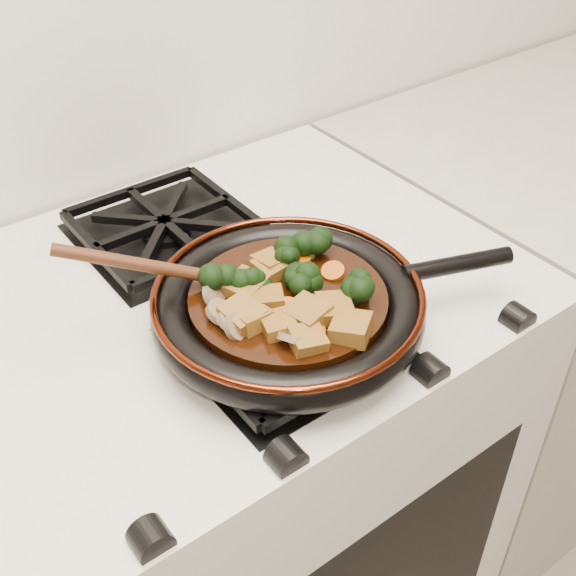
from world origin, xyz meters
TOP-DOWN VIEW (x-y plane):
  - stove at (0.00, 1.69)m, footprint 0.76×0.60m
  - burner_grate_front at (0.00, 1.55)m, footprint 0.23×0.23m
  - burner_grate_back at (0.00, 1.83)m, footprint 0.23×0.23m
  - skillet at (0.02, 1.56)m, footprint 0.43×0.32m
  - braising_sauce at (0.01, 1.56)m, footprint 0.23×0.23m
  - tofu_cube_0 at (-0.01, 1.56)m, footprint 0.05×0.05m
  - tofu_cube_1 at (-0.05, 1.55)m, footprint 0.04×0.04m
  - tofu_cube_2 at (0.02, 1.51)m, footprint 0.05×0.05m
  - tofu_cube_3 at (0.00, 1.51)m, footprint 0.05×0.05m
  - tofu_cube_4 at (-0.05, 1.55)m, footprint 0.04×0.05m
  - tofu_cube_5 at (0.03, 1.47)m, footprint 0.06×0.06m
  - tofu_cube_6 at (0.03, 1.50)m, footprint 0.05×0.05m
  - tofu_cube_7 at (-0.03, 1.52)m, footprint 0.04×0.04m
  - tofu_cube_8 at (-0.02, 1.48)m, footprint 0.04×0.05m
  - tofu_cube_9 at (0.02, 1.61)m, footprint 0.04×0.04m
  - tofu_cube_10 at (0.03, 1.61)m, footprint 0.04×0.04m
  - tofu_cube_11 at (-0.02, 1.59)m, footprint 0.06×0.05m
  - broccoli_floret_0 at (0.03, 1.56)m, footprint 0.07×0.07m
  - broccoli_floret_1 at (-0.01, 1.59)m, footprint 0.08×0.09m
  - broccoli_floret_2 at (0.05, 1.60)m, footprint 0.07×0.06m
  - broccoli_floret_3 at (-0.04, 1.62)m, footprint 0.09×0.09m
  - broccoli_floret_4 at (0.08, 1.60)m, footprint 0.08×0.08m
  - broccoli_floret_5 at (0.08, 1.51)m, footprint 0.07×0.07m
  - carrot_coin_0 at (-0.00, 1.49)m, footprint 0.03×0.03m
  - carrot_coin_1 at (-0.03, 1.61)m, footprint 0.03×0.03m
  - carrot_coin_2 at (0.08, 1.56)m, footprint 0.03×0.03m
  - carrot_coin_3 at (-0.00, 1.54)m, footprint 0.03×0.03m
  - carrot_coin_4 at (0.06, 1.60)m, footprint 0.03×0.03m
  - carrot_coin_5 at (-0.01, 1.50)m, footprint 0.03×0.03m
  - mushroom_slice_0 at (-0.03, 1.49)m, footprint 0.04×0.04m
  - mushroom_slice_1 at (-0.06, 1.60)m, footprint 0.05×0.04m
  - mushroom_slice_2 at (-0.07, 1.54)m, footprint 0.04×0.04m
  - mushroom_slice_3 at (-0.07, 1.57)m, footprint 0.05×0.05m
  - mushroom_slice_4 at (-0.07, 1.55)m, footprint 0.04×0.04m
  - wooden_spoon at (-0.07, 1.64)m, footprint 0.13×0.08m

SIDE VIEW (x-z plane):
  - stove at x=0.00m, z-range 0.00..0.90m
  - burner_grate_front at x=0.00m, z-range 0.90..0.93m
  - burner_grate_back at x=0.00m, z-range 0.90..0.93m
  - skillet at x=0.02m, z-range 0.92..0.97m
  - braising_sauce at x=0.01m, z-range 0.94..0.96m
  - carrot_coin_0 at x=0.00m, z-range 0.96..0.97m
  - carrot_coin_1 at x=-0.03m, z-range 0.96..0.97m
  - carrot_coin_2 at x=0.08m, z-range 0.95..0.97m
  - carrot_coin_3 at x=0.00m, z-range 0.95..0.97m
  - carrot_coin_4 at x=0.06m, z-range 0.96..0.97m
  - carrot_coin_5 at x=-0.01m, z-range 0.96..0.97m
  - mushroom_slice_0 at x=-0.03m, z-range 0.95..0.98m
  - mushroom_slice_1 at x=-0.06m, z-range 0.95..0.98m
  - mushroom_slice_2 at x=-0.07m, z-range 0.95..0.98m
  - mushroom_slice_3 at x=-0.07m, z-range 0.95..0.98m
  - mushroom_slice_4 at x=-0.07m, z-range 0.95..0.98m
  - tofu_cube_2 at x=0.02m, z-range 0.95..0.98m
  - tofu_cube_0 at x=-0.01m, z-range 0.96..0.98m
  - tofu_cube_8 at x=-0.02m, z-range 0.95..0.98m
  - tofu_cube_7 at x=-0.03m, z-range 0.96..0.98m
  - tofu_cube_1 at x=-0.05m, z-range 0.95..0.98m
  - tofu_cube_9 at x=0.02m, z-range 0.95..0.98m
  - tofu_cube_10 at x=0.03m, z-range 0.95..0.98m
  - tofu_cube_11 at x=-0.02m, z-range 0.95..0.98m
  - tofu_cube_5 at x=0.03m, z-range 0.95..0.98m
  - tofu_cube_6 at x=0.03m, z-range 0.95..0.98m
  - broccoli_floret_1 at x=-0.01m, z-range 0.94..1.00m
  - broccoli_floret_0 at x=0.03m, z-range 0.93..1.00m
  - tofu_cube_4 at x=-0.05m, z-range 0.95..0.98m
  - tofu_cube_3 at x=0.00m, z-range 0.95..0.98m
  - broccoli_floret_4 at x=0.08m, z-range 0.93..1.01m
  - broccoli_floret_5 at x=0.08m, z-range 0.93..1.01m
  - broccoli_floret_2 at x=0.05m, z-range 0.94..1.00m
  - broccoli_floret_3 at x=-0.04m, z-range 0.94..1.01m
  - wooden_spoon at x=-0.07m, z-range 0.88..1.08m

